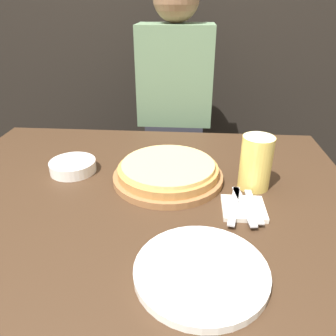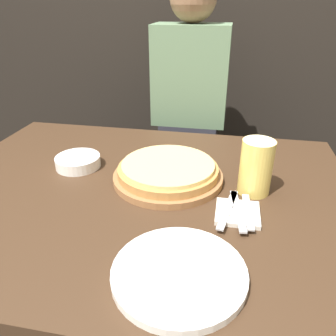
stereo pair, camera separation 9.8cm
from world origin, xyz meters
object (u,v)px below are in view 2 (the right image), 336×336
at_px(pizza_on_board, 168,172).
at_px(fork, 228,209).
at_px(dinner_plate, 179,273).
at_px(spoon, 248,211).
at_px(diner_person, 189,131).
at_px(beer_glass, 256,165).
at_px(side_bowl, 78,162).
at_px(dinner_knife, 238,210).

height_order(pizza_on_board, fork, pizza_on_board).
bearing_deg(dinner_plate, spoon, 59.43).
height_order(pizza_on_board, spoon, pizza_on_board).
xyz_separation_m(fork, diner_person, (-0.20, 0.76, -0.09)).
relative_size(beer_glass, fork, 0.86).
height_order(beer_glass, spoon, beer_glass).
xyz_separation_m(fork, spoon, (0.05, 0.00, 0.00)).
bearing_deg(side_bowl, pizza_on_board, -5.88).
bearing_deg(pizza_on_board, dinner_knife, -35.21).
bearing_deg(diner_person, beer_glass, -67.25).
bearing_deg(spoon, dinner_knife, 180.00).
bearing_deg(diner_person, fork, -75.39).
xyz_separation_m(pizza_on_board, fork, (0.18, -0.15, -0.01)).
distance_m(pizza_on_board, beer_glass, 0.26).
bearing_deg(fork, spoon, 0.00).
bearing_deg(fork, side_bowl, 159.94).
height_order(side_bowl, spoon, side_bowl).
height_order(fork, spoon, same).
distance_m(dinner_plate, diner_person, 1.00).
distance_m(dinner_plate, dinner_knife, 0.26).
xyz_separation_m(dinner_knife, spoon, (0.03, 0.00, 0.00)).
bearing_deg(dinner_knife, spoon, 0.00).
bearing_deg(dinner_knife, diner_person, 106.36).
xyz_separation_m(dinner_plate, dinner_knife, (0.11, 0.23, 0.01)).
distance_m(beer_glass, diner_person, 0.70).
bearing_deg(side_bowl, beer_glass, -5.41).
height_order(pizza_on_board, beer_glass, beer_glass).
xyz_separation_m(beer_glass, fork, (-0.07, -0.13, -0.07)).
height_order(side_bowl, diner_person, diner_person).
height_order(dinner_plate, diner_person, diner_person).
bearing_deg(pizza_on_board, dinner_plate, -75.92).
height_order(pizza_on_board, diner_person, diner_person).
height_order(beer_glass, dinner_knife, beer_glass).
bearing_deg(dinner_plate, beer_glass, 66.57).
bearing_deg(side_bowl, fork, -20.06).
relative_size(dinner_plate, dinner_knife, 1.48).
height_order(dinner_knife, spoon, same).
xyz_separation_m(pizza_on_board, diner_person, (-0.01, 0.61, -0.10)).
relative_size(pizza_on_board, spoon, 2.14).
height_order(fork, dinner_knife, same).
bearing_deg(diner_person, pizza_on_board, -88.62).
height_order(pizza_on_board, dinner_plate, pizza_on_board).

